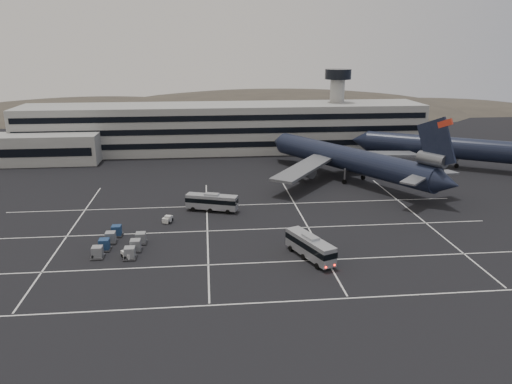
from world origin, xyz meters
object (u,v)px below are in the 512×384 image
Objects in this scene: bus_near at (310,246)px; bus_far at (212,201)px; trijet_main at (350,159)px; tug_a at (167,219)px; uld_cluster at (119,243)px.

bus_far is at bearing 99.23° from bus_near.
trijet_main is 47.24m from bus_near.
tug_a is (-8.31, -5.67, -1.33)m from bus_far.
uld_cluster is (-48.36, -36.29, -4.34)m from trijet_main.
trijet_main is at bearing -40.99° from bus_far.
bus_far is 4.11× the size of tug_a.
tug_a is (-22.86, 18.37, -1.41)m from bus_near.
trijet_main is 38.51m from bus_far.
trijet_main is at bearing 36.89° from uld_cluster.
bus_near is at bearing -143.82° from trijet_main.
trijet_main is at bearing 50.85° from tug_a.
bus_near is at bearing -129.90° from bus_far.
trijet_main reaches higher than bus_far.
bus_near reaches higher than tug_a.
trijet_main is 48.63m from tug_a.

